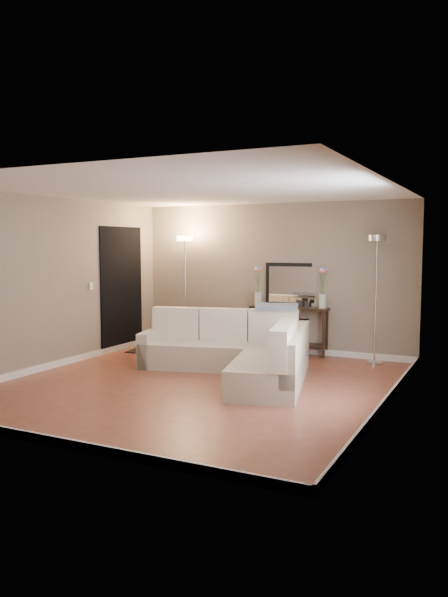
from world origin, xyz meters
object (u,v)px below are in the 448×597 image
at_px(console_table, 285,327).
at_px(floor_lamp_lit, 185,269).
at_px(sectional_sofa, 241,352).
at_px(floor_lamp_unlit, 377,273).

relative_size(console_table, floor_lamp_lit, 0.67).
height_order(console_table, floor_lamp_lit, floor_lamp_lit).
relative_size(sectional_sofa, floor_lamp_unlit, 1.50).
bearing_deg(console_table, sectional_sofa, -91.08).
distance_m(sectional_sofa, console_table, 1.75).
distance_m(sectional_sofa, floor_lamp_unlit, 2.51).
bearing_deg(floor_lamp_unlit, floor_lamp_lit, 179.94).
xyz_separation_m(console_table, floor_lamp_unlit, (1.57, -0.16, 0.97)).
bearing_deg(console_table, floor_lamp_unlit, -5.87).
distance_m(floor_lamp_lit, floor_lamp_unlit, 3.45).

